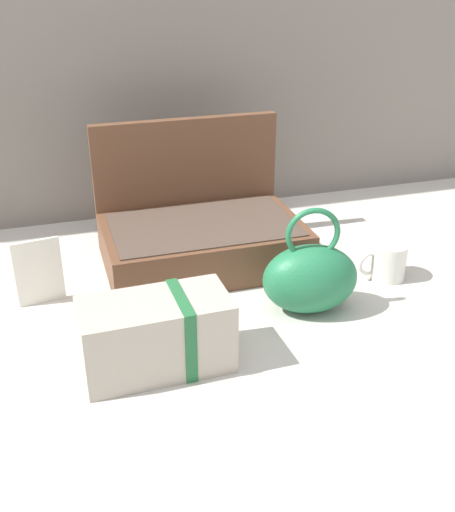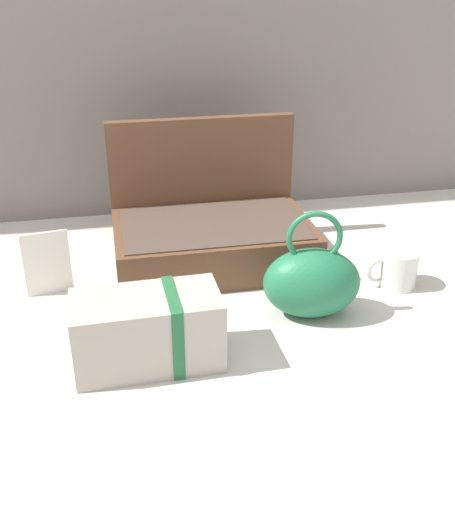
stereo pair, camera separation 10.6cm
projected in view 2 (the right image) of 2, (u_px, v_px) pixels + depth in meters
ground_plane at (220, 310)px, 1.24m from camera, size 6.00×6.00×0.00m
open_suitcase at (211, 230)px, 1.42m from camera, size 0.44×0.30×0.30m
teal_pouch_handbag at (312, 281)px, 1.20m from camera, size 0.20×0.15×0.22m
cream_toiletry_bag at (150, 330)px, 1.06m from camera, size 0.26×0.13×0.13m
coffee_mug at (397, 269)px, 1.32m from camera, size 0.11×0.08×0.08m
info_card_left at (47, 263)px, 1.28m from camera, size 0.09×0.02×0.14m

